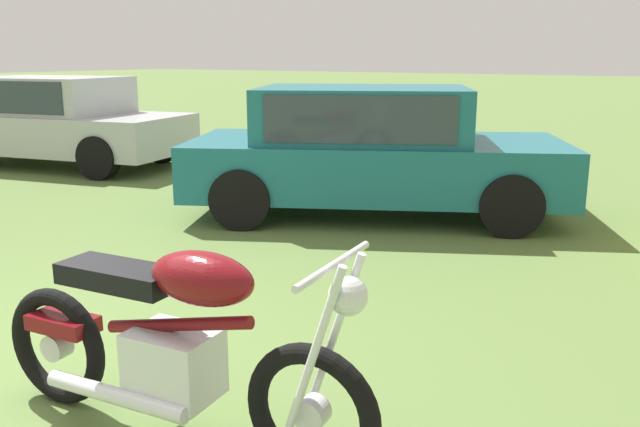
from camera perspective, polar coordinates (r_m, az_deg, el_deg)
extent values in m
torus|color=black|center=(2.92, -0.69, -16.68)|extent=(0.63, 0.16, 0.62)
torus|color=black|center=(3.77, -21.53, -10.49)|extent=(0.63, 0.16, 0.62)
cylinder|color=silver|center=(2.92, -0.69, -16.68)|extent=(0.15, 0.11, 0.14)
cylinder|color=silver|center=(3.77, -21.53, -10.49)|extent=(0.15, 0.11, 0.14)
cylinder|color=silver|center=(2.82, 1.24, -10.25)|extent=(0.27, 0.06, 0.74)
cylinder|color=silver|center=(2.67, -0.44, -11.64)|extent=(0.27, 0.06, 0.74)
cube|color=silver|center=(3.25, -12.35, -12.42)|extent=(0.43, 0.34, 0.32)
cylinder|color=maroon|center=(3.15, -12.10, -9.27)|extent=(0.81, 0.15, 0.23)
ellipsoid|color=maroon|center=(2.98, -10.06, -5.48)|extent=(0.54, 0.31, 0.24)
cube|color=black|center=(3.29, -16.79, -5.10)|extent=(0.62, 0.30, 0.10)
cube|color=maroon|center=(3.67, -21.08, -8.71)|extent=(0.38, 0.22, 0.08)
cylinder|color=silver|center=(2.61, 1.23, -4.40)|extent=(0.10, 0.64, 0.03)
sphere|color=silver|center=(2.63, 2.40, -7.07)|extent=(0.18, 0.18, 0.16)
cylinder|color=silver|center=(3.34, -17.05, -14.67)|extent=(0.80, 0.16, 0.08)
cube|color=#B2B5BA|center=(11.73, -21.45, 6.50)|extent=(4.51, 2.65, 0.60)
cube|color=#B2B5BA|center=(11.79, -22.25, 9.29)|extent=(2.62, 2.06, 0.60)
cube|color=#2D3842|center=(11.79, -22.26, 9.39)|extent=(2.28, 2.02, 0.48)
cylinder|color=black|center=(11.56, -13.33, 5.82)|extent=(0.67, 0.35, 0.64)
cylinder|color=black|center=(10.23, -18.41, 4.55)|extent=(0.67, 0.35, 0.64)
cylinder|color=black|center=(13.32, -23.63, 6.02)|extent=(0.67, 0.35, 0.64)
cube|color=#19606B|center=(7.60, 4.78, 4.07)|extent=(4.53, 3.50, 0.60)
cube|color=#19606B|center=(7.53, 3.72, 8.46)|extent=(2.78, 2.51, 0.60)
cube|color=#2D3842|center=(7.53, 3.72, 8.61)|extent=(2.49, 2.39, 0.48)
cylinder|color=black|center=(8.57, 14.11, 3.22)|extent=(0.67, 0.48, 0.64)
cylinder|color=black|center=(6.89, 15.99, 0.68)|extent=(0.67, 0.48, 0.64)
cylinder|color=black|center=(8.63, -4.22, 3.66)|extent=(0.67, 0.48, 0.64)
cylinder|color=black|center=(6.96, -6.78, 1.24)|extent=(0.67, 0.48, 0.64)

